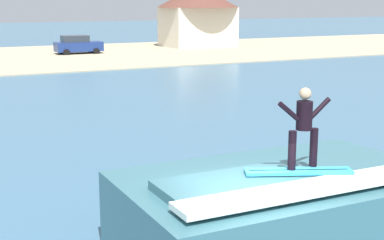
{
  "coord_description": "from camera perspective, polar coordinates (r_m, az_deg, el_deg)",
  "views": [
    {
      "loc": [
        -5.54,
        -8.63,
        5.26
      ],
      "look_at": [
        1.15,
        4.8,
        2.1
      ],
      "focal_mm": 53.63,
      "sensor_mm": 36.0,
      "label": 1
    }
  ],
  "objects": [
    {
      "name": "wave_crest",
      "position": [
        12.28,
        8.67,
        -9.07
      ],
      "size": [
        6.52,
        3.95,
        1.9
      ],
      "color": "#36656F",
      "rests_on": "ground_plane"
    },
    {
      "name": "surfboard",
      "position": [
        11.59,
        10.55,
        -5.03
      ],
      "size": [
        2.12,
        1.24,
        0.06
      ],
      "color": "#33A5CC",
      "rests_on": "wave_crest"
    },
    {
      "name": "surfer",
      "position": [
        11.51,
        11.08,
        -0.35
      ],
      "size": [
        1.25,
        0.32,
        1.63
      ],
      "color": "black",
      "rests_on": "surfboard"
    },
    {
      "name": "car_far_shore",
      "position": [
        57.42,
        -11.29,
        7.35
      ],
      "size": [
        4.52,
        2.19,
        1.86
      ],
      "color": "navy",
      "rests_on": "ground_plane"
    },
    {
      "name": "house_gabled_white",
      "position": [
        65.1,
        0.56,
        10.8
      ],
      "size": [
        9.12,
        9.12,
        6.89
      ],
      "color": "beige",
      "rests_on": "ground_plane"
    }
  ]
}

